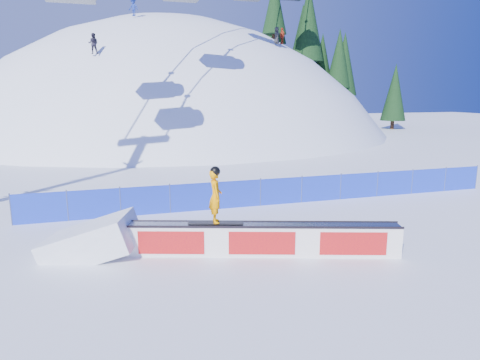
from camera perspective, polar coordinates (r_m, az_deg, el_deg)
name	(u,v)px	position (r m, az deg, el deg)	size (l,w,h in m)	color
ground	(329,235)	(15.60, 11.81, -7.18)	(160.00, 160.00, 0.00)	white
snow_hill	(174,265)	(59.95, -8.80, -11.11)	(64.00, 64.00, 64.00)	white
treeline	(323,42)	(60.46, 11.05, 17.57)	(18.63, 11.07, 21.94)	black
safety_fence	(281,191)	(19.35, 5.53, -1.48)	(22.05, 0.05, 1.30)	#1A36C5
rail_box	(262,239)	(13.34, 2.90, -7.92)	(8.27, 3.15, 1.02)	white
snow_ramp	(92,254)	(14.35, -19.13, -9.28)	(2.70, 1.80, 1.01)	white
snowboarder	(215,196)	(12.97, -3.30, -2.09)	(1.71, 0.81, 1.77)	black
distant_skiers	(189,28)	(43.91, -6.81, 19.53)	(19.32, 8.90, 6.07)	black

